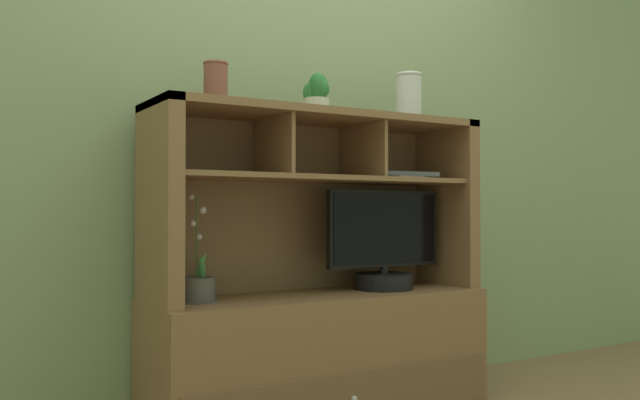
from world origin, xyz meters
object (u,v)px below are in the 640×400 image
at_px(potted_orchid, 197,288).
at_px(potted_succulent, 317,93).
at_px(tv_monitor, 384,250).
at_px(ceramic_vase, 215,83).
at_px(accent_vase, 409,97).
at_px(media_console, 319,318).
at_px(magazine_stack_left, 400,176).

height_order(potted_orchid, potted_succulent, potted_succulent).
distance_m(tv_monitor, potted_orchid, 0.85).
height_order(ceramic_vase, accent_vase, accent_vase).
height_order(media_console, potted_orchid, media_console).
xyz_separation_m(media_console, magazine_stack_left, (0.41, -0.01, 0.60)).
distance_m(potted_succulent, ceramic_vase, 0.46).
bearing_deg(media_console, tv_monitor, -4.54).
bearing_deg(potted_succulent, tv_monitor, -8.48).
relative_size(media_console, tv_monitor, 2.49).
bearing_deg(media_console, accent_vase, -1.79).
height_order(tv_monitor, accent_vase, accent_vase).
height_order(magazine_stack_left, ceramic_vase, ceramic_vase).
distance_m(media_console, tv_monitor, 0.42).
bearing_deg(tv_monitor, potted_orchid, 177.68).
bearing_deg(accent_vase, magazine_stack_left, -179.77).
distance_m(magazine_stack_left, accent_vase, 0.36).
bearing_deg(media_console, ceramic_vase, -179.65).
xyz_separation_m(potted_succulent, ceramic_vase, (-0.46, -0.02, -0.01)).
bearing_deg(magazine_stack_left, potted_succulent, 174.90).
height_order(magazine_stack_left, accent_vase, accent_vase).
xyz_separation_m(potted_orchid, magazine_stack_left, (0.93, -0.02, 0.44)).
bearing_deg(accent_vase, tv_monitor, -175.90).
height_order(media_console, accent_vase, accent_vase).
relative_size(potted_succulent, ceramic_vase, 1.09).
height_order(potted_succulent, accent_vase, accent_vase).
relative_size(magazine_stack_left, accent_vase, 1.44).
xyz_separation_m(tv_monitor, accent_vase, (0.15, 0.01, 0.68)).
height_order(media_console, magazine_stack_left, media_console).
relative_size(potted_orchid, potted_succulent, 2.30).
height_order(potted_succulent, ceramic_vase, potted_succulent).
distance_m(potted_orchid, accent_vase, 1.27).
distance_m(media_console, potted_succulent, 0.93).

